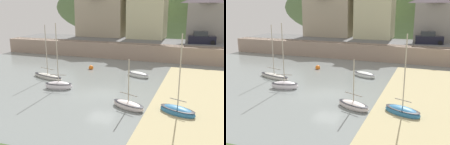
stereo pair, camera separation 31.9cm
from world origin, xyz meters
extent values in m
cube|color=gray|center=(0.00, 0.00, -0.03)|extent=(48.00, 40.00, 0.06)
cube|color=gray|center=(0.00, 17.00, 1.20)|extent=(48.00, 2.40, 2.40)
cube|color=#606060|center=(0.00, 20.70, 2.35)|extent=(48.00, 9.00, 0.10)
ellipsoid|color=#526E3F|center=(4.23, 55.20, 7.59)|extent=(80.00, 44.00, 21.68)
cube|color=tan|center=(-9.87, 25.20, 6.00)|extent=(8.99, 5.08, 7.19)
cube|color=beige|center=(-1.02, 25.20, 6.92)|extent=(6.50, 5.51, 9.04)
cube|color=gray|center=(9.15, 25.20, 5.49)|extent=(6.28, 5.16, 6.18)
ellipsoid|color=white|center=(1.90, 7.09, 0.21)|extent=(3.17, 2.15, 0.75)
ellipsoid|color=black|center=(1.90, 7.09, 0.41)|extent=(3.11, 2.11, 0.12)
ellipsoid|color=teal|center=(7.41, -2.60, 0.24)|extent=(3.17, 2.22, 0.88)
ellipsoid|color=black|center=(7.41, -2.60, 0.48)|extent=(3.11, 2.18, 0.12)
cylinder|color=#B2A893|center=(7.41, -2.60, 3.47)|extent=(0.09, 0.09, 5.57)
cylinder|color=gray|center=(7.41, -2.60, 1.20)|extent=(1.30, 0.59, 0.07)
ellipsoid|color=silver|center=(-7.80, 2.90, 0.18)|extent=(4.65, 2.24, 0.67)
ellipsoid|color=black|center=(-7.80, 2.90, 0.37)|extent=(4.56, 2.19, 0.12)
cylinder|color=#B2A893|center=(-7.80, 2.90, 3.33)|extent=(0.09, 0.09, 5.62)
cylinder|color=gray|center=(-7.80, 2.90, 1.15)|extent=(2.16, 0.69, 0.07)
ellipsoid|color=white|center=(-4.63, -0.01, 0.27)|extent=(2.97, 1.67, 0.97)
ellipsoid|color=black|center=(-4.63, -0.01, 0.54)|extent=(2.91, 1.64, 0.12)
cylinder|color=#B2A893|center=(-4.63, -0.01, 3.66)|extent=(0.09, 0.09, 5.81)
cylinder|color=gray|center=(-4.63, -0.01, 1.44)|extent=(1.64, 0.41, 0.07)
ellipsoid|color=silver|center=(3.47, -2.63, 0.21)|extent=(3.21, 2.19, 0.76)
ellipsoid|color=black|center=(3.47, -2.63, 0.42)|extent=(3.15, 2.15, 0.12)
cylinder|color=#B2A893|center=(3.47, -2.63, 2.35)|extent=(0.09, 0.09, 3.52)
cylinder|color=gray|center=(3.47, -2.63, 1.21)|extent=(1.65, 0.73, 0.07)
cube|color=black|center=(8.56, 20.70, 3.00)|extent=(4.25, 2.11, 1.20)
cube|color=#282D33|center=(8.31, 20.70, 3.95)|extent=(2.24, 1.71, 0.80)
cylinder|color=black|center=(10.21, 21.50, 2.72)|extent=(0.64, 0.22, 0.64)
cylinder|color=black|center=(10.21, 19.90, 2.72)|extent=(0.64, 0.22, 0.64)
cylinder|color=black|center=(6.91, 21.50, 2.72)|extent=(0.64, 0.22, 0.64)
cylinder|color=black|center=(6.91, 19.90, 2.72)|extent=(0.64, 0.22, 0.64)
sphere|color=orange|center=(-4.91, 8.67, 0.19)|extent=(0.64, 0.64, 0.64)
camera|label=1|loc=(8.86, -21.84, 8.23)|focal=41.56mm
camera|label=2|loc=(9.16, -21.74, 8.23)|focal=41.56mm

